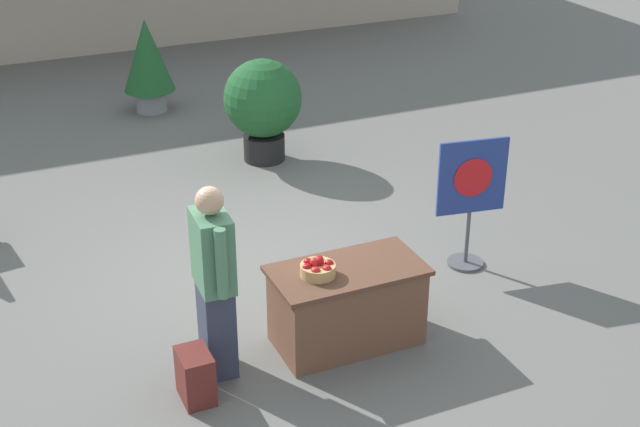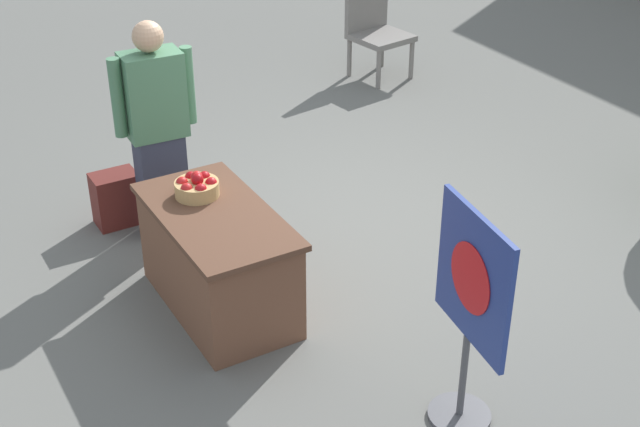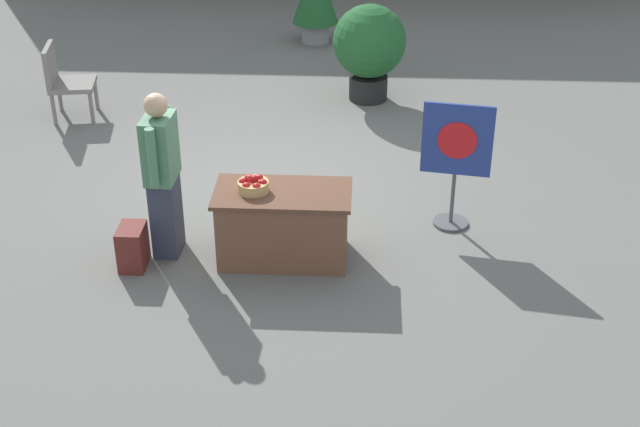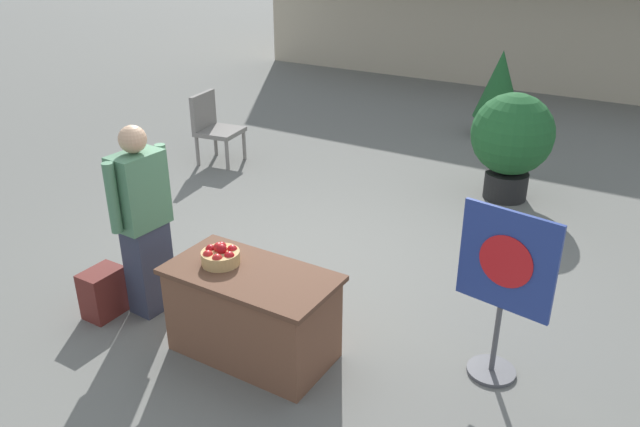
{
  "view_description": "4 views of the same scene",
  "coord_description": "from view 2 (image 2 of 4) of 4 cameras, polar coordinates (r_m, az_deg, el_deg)",
  "views": [
    {
      "loc": [
        -2.47,
        -7.01,
        4.4
      ],
      "look_at": [
        0.37,
        -0.64,
        0.93
      ],
      "focal_mm": 50.0,
      "sensor_mm": 36.0,
      "label": 1
    },
    {
      "loc": [
        4.88,
        -3.13,
        3.52
      ],
      "look_at": [
        0.4,
        -0.55,
        0.54
      ],
      "focal_mm": 50.0,
      "sensor_mm": 36.0,
      "label": 2
    },
    {
      "loc": [
        1.07,
        -8.51,
        4.63
      ],
      "look_at": [
        0.68,
        -1.21,
        0.46
      ],
      "focal_mm": 50.0,
      "sensor_mm": 36.0,
      "label": 3
    },
    {
      "loc": [
        2.83,
        -4.39,
        3.03
      ],
      "look_at": [
        0.39,
        -0.37,
        0.85
      ],
      "focal_mm": 35.0,
      "sensor_mm": 36.0,
      "label": 4
    }
  ],
  "objects": [
    {
      "name": "backpack",
      "position": [
        7.01,
        -12.91,
        0.93
      ],
      "size": [
        0.24,
        0.34,
        0.42
      ],
      "color": "maroon",
      "rests_on": "ground_plane"
    },
    {
      "name": "person_visitor",
      "position": [
        6.56,
        -10.38,
        5.31
      ],
      "size": [
        0.28,
        0.61,
        1.64
      ],
      "rotation": [
        0.0,
        0.0,
        -0.05
      ],
      "color": "#33384C",
      "rests_on": "ground_plane"
    },
    {
      "name": "poster_board",
      "position": [
        4.76,
        9.58,
        -6.05
      ],
      "size": [
        0.69,
        0.36,
        1.32
      ],
      "rotation": [
        0.0,
        0.0,
        -1.73
      ],
      "color": "#4C4C51",
      "rests_on": "ground_plane"
    },
    {
      "name": "display_table",
      "position": [
        5.84,
        -6.51,
        -3.0
      ],
      "size": [
        1.28,
        0.68,
        0.72
      ],
      "color": "brown",
      "rests_on": "ground_plane"
    },
    {
      "name": "apple_basket",
      "position": [
        5.85,
        -7.89,
        1.73
      ],
      "size": [
        0.29,
        0.29,
        0.16
      ],
      "color": "tan",
      "rests_on": "display_table"
    },
    {
      "name": "patio_chair",
      "position": [
        9.64,
        3.53,
        11.84
      ],
      "size": [
        0.63,
        0.63,
        0.96
      ],
      "rotation": [
        0.0,
        0.0,
        0.15
      ],
      "color": "gray",
      "rests_on": "ground_plane"
    },
    {
      "name": "ground_plane",
      "position": [
        6.79,
        2.3,
        -1.33
      ],
      "size": [
        120.0,
        120.0,
        0.0
      ],
      "primitive_type": "plane",
      "color": "slate"
    }
  ]
}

